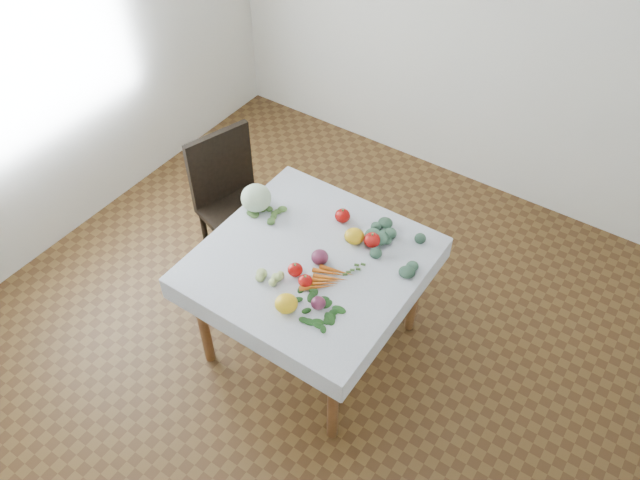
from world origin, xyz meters
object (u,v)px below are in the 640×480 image
object	(u,v)px
heirloom_back	(354,236)
carrot_bunch	(327,279)
table	(311,271)
cabbage	(256,198)
chair	(232,195)

from	to	relation	value
heirloom_back	carrot_bunch	xyz separation A→B (m)	(0.04, -0.32, -0.02)
table	heirloom_back	distance (m)	0.30
cabbage	carrot_bunch	distance (m)	0.69
chair	heirloom_back	world-z (taller)	chair
chair	cabbage	bearing A→B (deg)	-25.64
table	cabbage	distance (m)	0.53
cabbage	heirloom_back	world-z (taller)	cabbage
table	heirloom_back	bearing A→B (deg)	62.67
table	heirloom_back	xyz separation A→B (m)	(0.12, 0.24, 0.14)
heirloom_back	cabbage	bearing A→B (deg)	-171.67
cabbage	table	bearing A→B (deg)	-17.43
table	chair	size ratio (longest dim) A/B	1.02
cabbage	carrot_bunch	xyz separation A→B (m)	(0.64, -0.23, -0.06)
chair	cabbage	xyz separation A→B (m)	(0.35, -0.17, 0.28)
cabbage	heirloom_back	distance (m)	0.61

